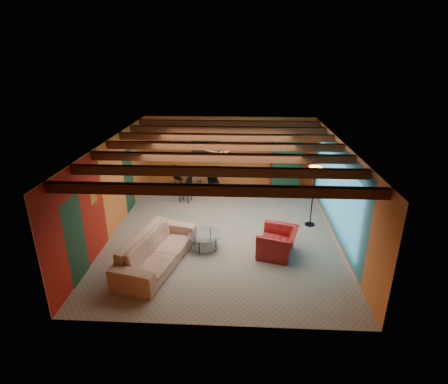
# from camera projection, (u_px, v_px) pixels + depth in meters

# --- Properties ---
(room) EXTENTS (6.52, 8.01, 2.71)m
(room) POSITION_uv_depth(u_px,v_px,m) (224.00, 153.00, 9.90)
(room) COLOR gray
(room) RESTS_ON ground
(sofa) EXTENTS (1.71, 2.91, 0.80)m
(sofa) POSITION_uv_depth(u_px,v_px,m) (157.00, 250.00, 8.84)
(sofa) COLOR #A17A68
(sofa) RESTS_ON ground
(armchair) EXTENTS (1.21, 1.30, 0.70)m
(armchair) POSITION_uv_depth(u_px,v_px,m) (278.00, 242.00, 9.29)
(armchair) COLOR maroon
(armchair) RESTS_ON ground
(coffee_table) EXTENTS (1.20, 1.20, 0.47)m
(coffee_table) POSITION_uv_depth(u_px,v_px,m) (205.00, 242.00, 9.55)
(coffee_table) COLOR silver
(coffee_table) RESTS_ON ground
(dining_table) EXTENTS (2.36, 2.36, 0.99)m
(dining_table) POSITION_uv_depth(u_px,v_px,m) (193.00, 181.00, 13.21)
(dining_table) COLOR silver
(dining_table) RESTS_ON ground
(armoire) EXTENTS (1.13, 0.68, 1.86)m
(armoire) POSITION_uv_depth(u_px,v_px,m) (286.00, 165.00, 13.66)
(armoire) COLOR maroon
(armoire) RESTS_ON ground
(floor_lamp) EXTENTS (0.50, 0.50, 1.89)m
(floor_lamp) POSITION_uv_depth(u_px,v_px,m) (313.00, 197.00, 10.64)
(floor_lamp) COLOR black
(floor_lamp) RESTS_ON ground
(ceiling_fan) EXTENTS (1.50, 1.50, 0.44)m
(ceiling_fan) POSITION_uv_depth(u_px,v_px,m) (224.00, 154.00, 9.80)
(ceiling_fan) COLOR #472614
(ceiling_fan) RESTS_ON ceiling
(painting) EXTENTS (1.05, 0.03, 0.65)m
(painting) POSITION_uv_depth(u_px,v_px,m) (206.00, 144.00, 13.78)
(painting) COLOR black
(painting) RESTS_ON wall_back
(potted_plant) EXTENTS (0.46, 0.41, 0.46)m
(potted_plant) POSITION_uv_depth(u_px,v_px,m) (288.00, 135.00, 13.23)
(potted_plant) COLOR #26661E
(potted_plant) RESTS_ON armoire
(vase) EXTENTS (0.26, 0.26, 0.21)m
(vase) POSITION_uv_depth(u_px,v_px,m) (193.00, 166.00, 12.98)
(vase) COLOR orange
(vase) RESTS_ON dining_table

